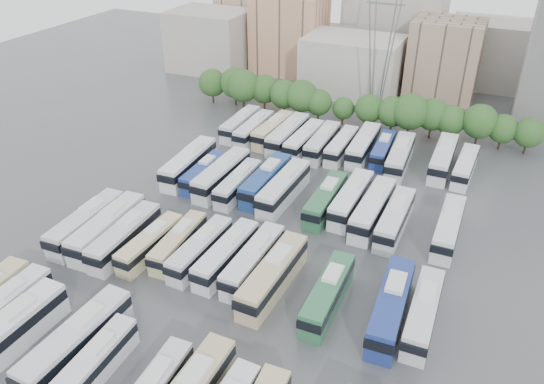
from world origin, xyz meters
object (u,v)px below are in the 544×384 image
at_px(bus_r3_s9, 383,149).
at_px(bus_r3_s6, 322,142).
at_px(bus_r2_s6, 284,188).
at_px(bus_r2_s2, 204,172).
at_px(bus_r1_s5, 200,249).
at_px(bus_r3_s4, 288,134).
at_px(bus_r3_s8, 363,145).
at_px(bus_r3_s12, 443,158).
at_px(bus_r2_s5, 266,180).
at_px(bus_r2_s3, 222,174).
at_px(bus_r3_s5, 304,140).
at_px(bus_r3_s1, 241,124).
at_px(bus_r1_s12, 391,306).
at_px(bus_r0_s4, 77,341).
at_px(bus_r3_s2, 254,129).
at_px(bus_r1_s13, 423,312).
at_px(bus_r0_s2, 8,334).
at_px(bus_r1_s2, 125,236).
at_px(bus_r3_s10, 400,156).
at_px(bus_r2_s11, 395,219).
at_px(bus_r1_s0, 87,223).
at_px(bus_r2_s4, 238,183).
at_px(bus_r0_s5, 93,366).
at_px(bus_r2_s10, 373,209).
at_px(bus_r1_s6, 226,254).
at_px(bus_r2_s13, 448,227).
at_px(bus_r0_s1, 2,310).
at_px(bus_r2_s9, 351,199).
at_px(bus_r2_s8, 326,199).
at_px(electricity_pylon, 384,18).
at_px(bus_r1_s1, 107,228).
at_px(bus_r1_s10, 328,294).
at_px(bus_r2_s1, 189,163).
at_px(bus_r3_s7, 341,146).
at_px(bus_r1_s4, 179,242).
at_px(bus_r3_s3, 273,130).

bearing_deg(bus_r3_s9, bus_r3_s6, -172.05).
bearing_deg(bus_r2_s6, bus_r2_s2, -177.83).
relative_size(bus_r1_s5, bus_r3_s4, 0.88).
bearing_deg(bus_r3_s8, bus_r3_s12, 1.39).
distance_m(bus_r2_s5, bus_r3_s12, 29.10).
distance_m(bus_r2_s3, bus_r3_s5, 18.17).
bearing_deg(bus_r3_s1, bus_r1_s12, -45.61).
distance_m(bus_r0_s4, bus_r2_s5, 36.42).
height_order(bus_r2_s5, bus_r3_s2, bus_r2_s5).
bearing_deg(bus_r2_s6, bus_r1_s13, -35.52).
distance_m(bus_r3_s4, bus_r3_s8, 13.25).
height_order(bus_r0_s2, bus_r3_s6, bus_r0_s2).
bearing_deg(bus_r1_s2, bus_r2_s5, 61.67).
bearing_deg(bus_r1_s5, bus_r3_s10, 66.18).
height_order(bus_r2_s11, bus_r3_s5, bus_r2_s11).
height_order(bus_r2_s2, bus_r3_s8, bus_r3_s8).
relative_size(bus_r1_s0, bus_r2_s4, 1.13).
xyz_separation_m(bus_r0_s5, bus_r2_s10, (16.66, 36.42, 0.34)).
distance_m(bus_r1_s6, bus_r2_s13, 28.60).
bearing_deg(bus_r2_s10, bus_r0_s1, -129.23).
bearing_deg(bus_r1_s13, bus_r2_s9, 124.70).
bearing_deg(bus_r2_s8, bus_r3_s9, 79.93).
xyz_separation_m(electricity_pylon, bus_r3_s6, (-3.73, -20.83, -16.76)).
bearing_deg(bus_r2_s9, bus_r1_s1, -142.08).
relative_size(bus_r2_s4, bus_r3_s9, 1.04).
bearing_deg(bus_r2_s3, bus_r3_s6, 61.30).
distance_m(bus_r3_s2, bus_r3_s6, 13.04).
bearing_deg(bus_r2_s11, bus_r2_s8, 175.17).
relative_size(bus_r0_s1, bus_r1_s10, 1.01).
height_order(bus_r1_s1, bus_r2_s2, bus_r1_s1).
bearing_deg(bus_r3_s4, bus_r1_s10, -60.22).
height_order(bus_r2_s10, bus_r2_s11, bus_r2_s10).
xyz_separation_m(bus_r2_s1, bus_r3_s10, (29.62, 15.95, -0.08)).
xyz_separation_m(bus_r3_s7, bus_r3_s8, (3.42, 1.18, 0.22)).
relative_size(bus_r1_s5, bus_r2_s1, 0.85).
bearing_deg(bus_r2_s4, bus_r2_s3, 162.34).
xyz_separation_m(bus_r2_s5, bus_r3_s4, (-3.33, 16.38, 0.03)).
bearing_deg(bus_r1_s13, bus_r1_s4, 178.40).
height_order(bus_r0_s5, bus_r2_s9, bus_r2_s9).
xyz_separation_m(bus_r2_s5, bus_r2_s8, (9.80, -1.39, -0.12)).
distance_m(bus_r0_s2, bus_r1_s0, 19.60).
relative_size(bus_r2_s4, bus_r3_s3, 0.93).
relative_size(bus_r1_s0, bus_r1_s4, 1.18).
bearing_deg(bus_r0_s1, bus_r2_s2, 83.05).
bearing_deg(bus_r1_s13, bus_r3_s9, 108.98).
height_order(bus_r1_s4, bus_r2_s10, bus_r2_s10).
bearing_deg(bus_r0_s1, bus_r1_s4, 59.71).
distance_m(bus_r1_s4, bus_r1_s10, 20.07).
xyz_separation_m(bus_r3_s1, bus_r3_s8, (23.05, -0.05, 0.15)).
height_order(bus_r1_s6, bus_r3_s4, bus_r3_s4).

